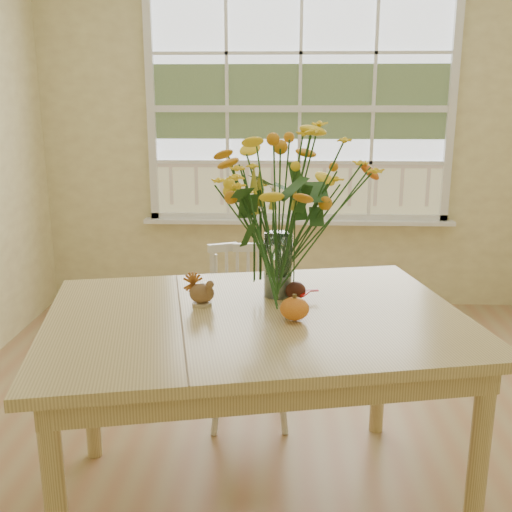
{
  "coord_description": "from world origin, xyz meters",
  "views": [
    {
      "loc": [
        -0.13,
        -2.43,
        1.63
      ],
      "look_at": [
        -0.22,
        -0.28,
        1.06
      ],
      "focal_mm": 42.0,
      "sensor_mm": 36.0,
      "label": 1
    }
  ],
  "objects": [
    {
      "name": "pumpkin",
      "position": [
        -0.08,
        -0.37,
        0.88
      ],
      "size": [
        0.11,
        0.11,
        0.08
      ],
      "primitive_type": "ellipsoid",
      "color": "#E1551A",
      "rests_on": "dining_table"
    },
    {
      "name": "windsor_chair",
      "position": [
        -0.29,
        0.46,
        0.5
      ],
      "size": [
        0.44,
        0.42,
        0.88
      ],
      "rotation": [
        0.0,
        0.0,
        0.07
      ],
      "color": "white",
      "rests_on": "floor"
    },
    {
      "name": "window",
      "position": [
        0.0,
        2.21,
        1.53
      ],
      "size": [
        2.42,
        0.12,
        1.74
      ],
      "color": "silver",
      "rests_on": "wall_back"
    },
    {
      "name": "wall_back",
      "position": [
        0.0,
        2.25,
        1.35
      ],
      "size": [
        4.0,
        0.02,
        2.7
      ],
      "primitive_type": "cube",
      "color": "#D0BF85",
      "rests_on": "floor"
    },
    {
      "name": "dining_table",
      "position": [
        -0.22,
        -0.3,
        0.74
      ],
      "size": [
        1.75,
        1.41,
        0.84
      ],
      "rotation": [
        0.0,
        0.0,
        0.2
      ],
      "color": "tan",
      "rests_on": "floor"
    },
    {
      "name": "floor",
      "position": [
        0.0,
        0.0,
        -0.01
      ],
      "size": [
        4.0,
        4.5,
        0.01
      ],
      "primitive_type": "cube",
      "color": "#A77851",
      "rests_on": "ground"
    },
    {
      "name": "turkey_figurine",
      "position": [
        -0.44,
        -0.22,
        0.89
      ],
      "size": [
        0.11,
        0.08,
        0.12
      ],
      "rotation": [
        0.0,
        0.0,
        0.1
      ],
      "color": "#CCB78C",
      "rests_on": "dining_table"
    },
    {
      "name": "flower_vase",
      "position": [
        -0.14,
        -0.08,
        1.23
      ],
      "size": [
        0.55,
        0.55,
        0.65
      ],
      "color": "white",
      "rests_on": "dining_table"
    },
    {
      "name": "dark_gourd",
      "position": [
        -0.07,
        -0.14,
        0.87
      ],
      "size": [
        0.13,
        0.11,
        0.07
      ],
      "color": "#38160F",
      "rests_on": "dining_table"
    }
  ]
}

